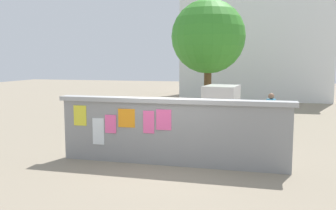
# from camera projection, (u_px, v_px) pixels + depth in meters

# --- Properties ---
(ground) EXTENTS (60.00, 60.00, 0.00)m
(ground) POSITION_uv_depth(u_px,v_px,m) (211.00, 119.00, 17.69)
(ground) COLOR gray
(poster_wall) EXTENTS (6.40, 0.42, 1.80)m
(poster_wall) POSITION_uv_depth(u_px,v_px,m) (171.00, 131.00, 9.89)
(poster_wall) COLOR gray
(poster_wall) RESTS_ON ground
(auto_rickshaw_truck) EXTENTS (3.74, 1.88, 1.85)m
(auto_rickshaw_truck) POSITION_uv_depth(u_px,v_px,m) (196.00, 109.00, 14.46)
(auto_rickshaw_truck) COLOR black
(auto_rickshaw_truck) RESTS_ON ground
(motorcycle) EXTENTS (1.89, 0.59, 0.87)m
(motorcycle) POSITION_uv_depth(u_px,v_px,m) (122.00, 130.00, 12.47)
(motorcycle) COLOR black
(motorcycle) RESTS_ON ground
(bicycle_near) EXTENTS (1.65, 0.60, 0.95)m
(bicycle_near) POSITION_uv_depth(u_px,v_px,m) (236.00, 138.00, 11.68)
(bicycle_near) COLOR black
(bicycle_near) RESTS_ON ground
(person_walking) EXTENTS (0.48, 0.48, 1.62)m
(person_walking) POSITION_uv_depth(u_px,v_px,m) (271.00, 110.00, 13.48)
(person_walking) COLOR yellow
(person_walking) RESTS_ON ground
(tree_roadside) EXTENTS (3.79, 3.79, 5.91)m
(tree_roadside) POSITION_uv_depth(u_px,v_px,m) (208.00, 37.00, 18.94)
(tree_roadside) COLOR brown
(tree_roadside) RESTS_ON ground
(building_background) EXTENTS (10.51, 7.03, 7.99)m
(building_background) POSITION_uv_depth(u_px,v_px,m) (255.00, 44.00, 27.77)
(building_background) COLOR white
(building_background) RESTS_ON ground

